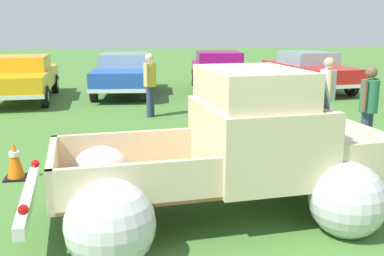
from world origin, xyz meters
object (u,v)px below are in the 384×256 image
Objects in this scene: show_car_2 at (219,70)px; spectator_0 at (150,81)px; show_car_3 at (309,69)px; vintage_pickup_truck at (238,158)px; lane_cone_0 at (15,160)px; show_car_0 at (22,76)px; spectator_2 at (369,105)px; spectator_1 at (327,93)px; show_car_1 at (124,72)px.

spectator_0 reaches higher than show_car_2.
vintage_pickup_truck is at bearing -33.11° from show_car_3.
lane_cone_0 is at bearing -24.51° from show_car_2.
show_car_0 is at bearing 165.83° from spectator_0.
spectator_2 is (0.94, -8.70, 0.18)m from show_car_2.
spectator_0 reaches higher than lane_cone_0.
show_car_3 is at bearing 87.13° from show_car_2.
vintage_pickup_truck reaches higher than show_car_2.
spectator_1 reaches higher than lane_cone_0.
spectator_1 reaches higher than show_car_1.
show_car_3 is 7.57× the size of lane_cone_0.
spectator_0 is 0.96× the size of spectator_1.
vintage_pickup_truck is 2.82× the size of spectator_2.
vintage_pickup_truck reaches higher than show_car_1.
spectator_0 is at bearing 61.56° from lane_cone_0.
vintage_pickup_truck is at bearing 12.55° from show_car_1.
spectator_1 is (2.93, 3.59, 0.26)m from vintage_pickup_truck.
lane_cone_0 is at bearing 8.06° from show_car_0.
show_car_0 is at bearing 109.67° from vintage_pickup_truck.
spectator_1 reaches higher than show_car_2.
show_car_0 is 2.80× the size of spectator_0.
spectator_0 reaches higher than show_car_0.
show_car_3 reaches higher than lane_cone_0.
show_car_1 is at bearing 100.32° from show_car_0.
spectator_0 is 4.67m from spectator_1.
show_car_3 is at bearing -95.79° from spectator_1.
show_car_2 is 2.58× the size of spectator_0.
lane_cone_0 is (-2.53, -4.67, -0.66)m from spectator_0.
vintage_pickup_truck is 4.64m from spectator_1.
spectator_1 reaches higher than show_car_3.
spectator_2 is at bearing 114.32° from spectator_1.
show_car_2 is at bearing 97.16° from show_car_0.
vintage_pickup_truck is 1.00× the size of show_car_3.
vintage_pickup_truck is 11.83m from show_car_3.
show_car_1 is at bearing -77.95° from show_car_2.
spectator_2 reaches higher than show_car_0.
spectator_2 is at bearing 3.73° from lane_cone_0.
spectator_0 is at bearing 47.45° from show_car_0.
show_car_1 is 4.14m from spectator_0.
show_car_1 is at bearing 125.19° from spectator_0.
show_car_2 is at bearing 59.26° from lane_cone_0.
spectator_1 reaches higher than spectator_0.
show_car_3 is 7.32m from spectator_0.
show_car_2 is at bearing 101.46° from show_car_1.
show_car_0 is 2.81× the size of spectator_2.
show_car_2 is 2.59× the size of spectator_2.
spectator_1 is at bearing -25.86° from show_car_3.
spectator_1 is at bearing 11.78° from show_car_2.
vintage_pickup_truck reaches higher than show_car_3.
spectator_0 is at bearing 90.79° from vintage_pickup_truck.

